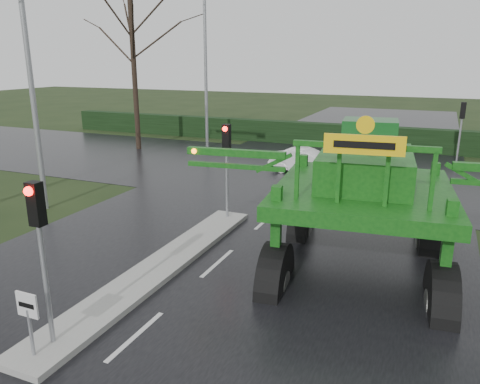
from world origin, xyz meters
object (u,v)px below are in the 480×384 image
at_px(traffic_signal_far, 462,120).
at_px(street_light_left_near, 34,50).
at_px(crop_sprayer, 279,184).
at_px(white_sedan, 306,173).
at_px(keep_left_sign, 28,314).
at_px(traffic_signal_near, 39,230).
at_px(street_light_left_far, 210,54).
at_px(traffic_signal_mid, 227,151).

bearing_deg(traffic_signal_far, street_light_left_near, 43.63).
height_order(crop_sprayer, white_sedan, crop_sprayer).
xyz_separation_m(street_light_left_near, white_sedan, (7.60, 9.73, -5.99)).
height_order(keep_left_sign, white_sedan, keep_left_sign).
relative_size(traffic_signal_near, street_light_left_far, 0.35).
xyz_separation_m(keep_left_sign, traffic_signal_mid, (0.00, 8.99, 1.53)).
relative_size(traffic_signal_mid, crop_sprayer, 0.35).
height_order(traffic_signal_far, white_sedan, traffic_signal_far).
bearing_deg(street_light_left_far, traffic_signal_far, 0.03).
bearing_deg(traffic_signal_far, street_light_left_far, 0.03).
bearing_deg(crop_sprayer, traffic_signal_near, -130.55).
distance_m(traffic_signal_near, crop_sprayer, 5.71).
height_order(traffic_signal_near, traffic_signal_far, same).
distance_m(keep_left_sign, traffic_signal_near, 1.61).
relative_size(street_light_left_far, crop_sprayer, 1.00).
relative_size(street_light_left_near, street_light_left_far, 1.00).
xyz_separation_m(traffic_signal_mid, traffic_signal_far, (7.80, 12.52, 0.00)).
bearing_deg(white_sedan, street_light_left_near, 145.85).
distance_m(traffic_signal_mid, street_light_left_far, 14.68).
bearing_deg(street_light_left_near, crop_sprayer, -12.78).
xyz_separation_m(traffic_signal_far, crop_sprayer, (-4.59, -16.30, 0.07)).
distance_m(traffic_signal_far, crop_sprayer, 16.93).
distance_m(street_light_left_far, crop_sprayer, 19.46).
xyz_separation_m(traffic_signal_near, street_light_left_far, (-6.89, 21.01, 3.40)).
relative_size(traffic_signal_mid, street_light_left_near, 0.35).
bearing_deg(traffic_signal_near, white_sedan, 87.59).
distance_m(street_light_left_near, crop_sprayer, 10.89).
xyz_separation_m(traffic_signal_mid, street_light_left_near, (-6.89, -1.49, 3.40)).
distance_m(keep_left_sign, street_light_left_far, 23.11).
xyz_separation_m(traffic_signal_mid, street_light_left_far, (-6.89, 12.51, 3.40)).
distance_m(traffic_signal_near, white_sedan, 16.96).
bearing_deg(traffic_signal_near, keep_left_sign, -90.00).
bearing_deg(traffic_signal_far, traffic_signal_mid, 58.07).
bearing_deg(street_light_left_near, traffic_signal_near, -45.47).
relative_size(traffic_signal_far, crop_sprayer, 0.35).
height_order(traffic_signal_mid, street_light_left_far, street_light_left_far).
relative_size(traffic_signal_mid, street_light_left_far, 0.35).
bearing_deg(street_light_left_far, traffic_signal_near, -71.83).
distance_m(traffic_signal_mid, street_light_left_near, 7.83).
bearing_deg(traffic_signal_far, white_sedan, 31.08).
distance_m(street_light_left_near, white_sedan, 13.73).
height_order(traffic_signal_mid, traffic_signal_far, same).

